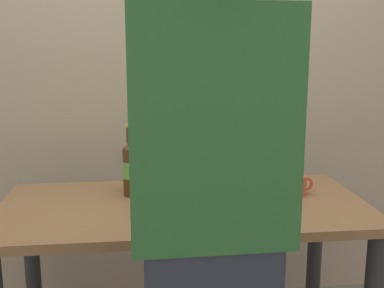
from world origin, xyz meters
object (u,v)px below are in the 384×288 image
at_px(beer_bottle_brown, 137,168).
at_px(person_figure, 211,227).
at_px(laptop, 217,179).
at_px(beer_bottle_amber, 130,168).
at_px(beer_bottle_green, 149,170).
at_px(coffee_mug, 297,185).

bearing_deg(beer_bottle_brown, person_figure, -76.31).
bearing_deg(laptop, beer_bottle_amber, -179.96).
bearing_deg(person_figure, beer_bottle_green, 101.49).
distance_m(laptop, coffee_mug, 0.35).
xyz_separation_m(laptop, beer_bottle_amber, (-0.38, -0.00, 0.06)).
bearing_deg(beer_bottle_amber, laptop, 0.04).
relative_size(beer_bottle_brown, person_figure, 0.17).
bearing_deg(person_figure, beer_bottle_amber, 106.80).
distance_m(beer_bottle_brown, person_figure, 0.87).
bearing_deg(person_figure, beer_bottle_brown, 103.69).
xyz_separation_m(beer_bottle_brown, beer_bottle_green, (0.05, -0.09, 0.01)).
height_order(beer_bottle_amber, beer_bottle_green, beer_bottle_amber).
relative_size(laptop, beer_bottle_brown, 1.37).
bearing_deg(beer_bottle_green, beer_bottle_brown, 120.42).
xyz_separation_m(beer_bottle_amber, beer_bottle_green, (0.08, -0.02, -0.01)).
bearing_deg(laptop, coffee_mug, -12.02).
bearing_deg(beer_bottle_brown, beer_bottle_amber, -111.64).
bearing_deg(beer_bottle_brown, coffee_mug, -11.62).
bearing_deg(beer_bottle_brown, laptop, -11.24).
bearing_deg(person_figure, laptop, 79.14).
bearing_deg(laptop, person_figure, -100.86).
xyz_separation_m(laptop, coffee_mug, (0.34, -0.07, -0.02)).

